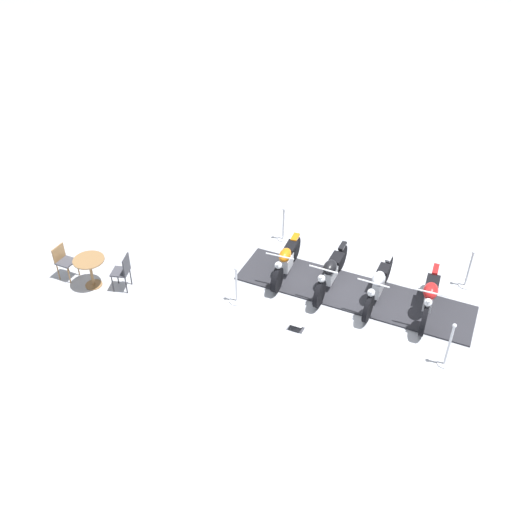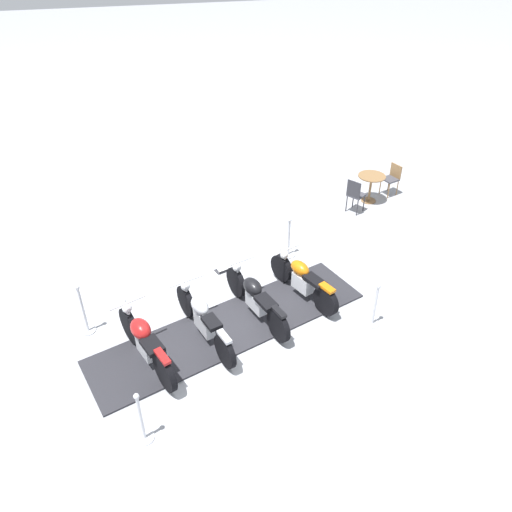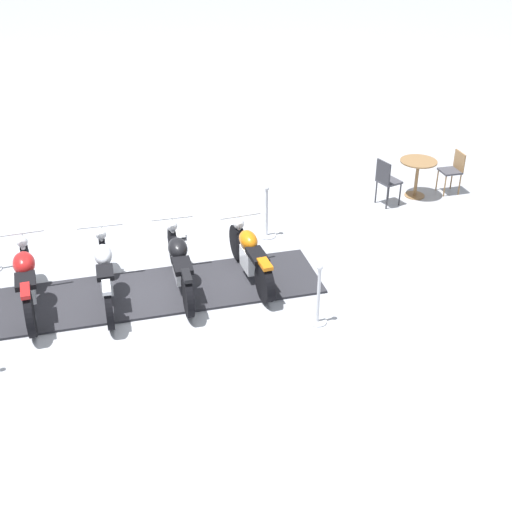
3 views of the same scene
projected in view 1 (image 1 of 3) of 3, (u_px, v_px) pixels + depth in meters
ground_plane at (353, 293)px, 13.92m from camera, size 80.00×80.00×0.00m
display_platform at (353, 293)px, 13.91m from camera, size 5.88×3.14×0.04m
motorcycle_copper at (286, 260)px, 14.22m from camera, size 0.97×1.93×0.92m
motorcycle_black at (331, 272)px, 13.80m from camera, size 0.92×2.18×0.97m
motorcycle_chrome at (378, 285)px, 13.40m from camera, size 0.93×2.22×0.97m
motorcycle_maroon at (429, 297)px, 12.99m from camera, size 0.99×2.04×1.05m
stanchion_right_front at (237, 292)px, 13.51m from camera, size 0.36×0.36×1.01m
stanchion_left_front at (283, 228)px, 15.59m from camera, size 0.29×0.29×1.01m
stanchion_right_rear at (448, 350)px, 11.80m from camera, size 0.29×0.29×1.15m
stanchion_left_rear at (468, 274)px, 13.94m from camera, size 0.30×0.30×1.06m
info_placard at (296, 327)px, 12.87m from camera, size 0.37×0.31×0.19m
cafe_table at (90, 266)px, 13.82m from camera, size 0.76×0.76×0.79m
cafe_chair_near_table at (64, 260)px, 14.14m from camera, size 0.50×0.50×0.89m
cafe_chair_across_table at (123, 270)px, 13.75m from camera, size 0.56×0.56×0.96m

